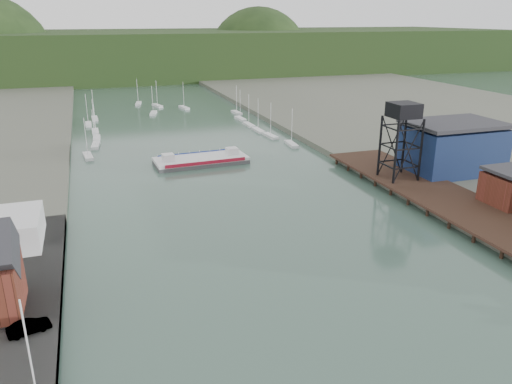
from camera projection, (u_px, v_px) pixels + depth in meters
east_pier at (445, 197)px, 95.81m from camera, size 14.00×70.00×2.45m
flagpole at (31, 362)px, 41.52m from camera, size 0.16×0.16×12.00m
lift_tower at (403, 115)px, 102.22m from camera, size 6.50×6.50×16.00m
blue_shed at (452, 147)px, 111.40m from camera, size 20.50×14.50×11.30m
marina_sailboats at (172, 124)px, 168.65m from camera, size 57.71×92.65×0.90m
distant_hills at (120, 57)px, 309.54m from camera, size 500.00×120.00×80.00m
chain_ferry at (201, 160)px, 124.16m from camera, size 23.20×10.38×3.27m
car_west_b at (29, 327)px, 55.17m from camera, size 4.84×2.83×1.51m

